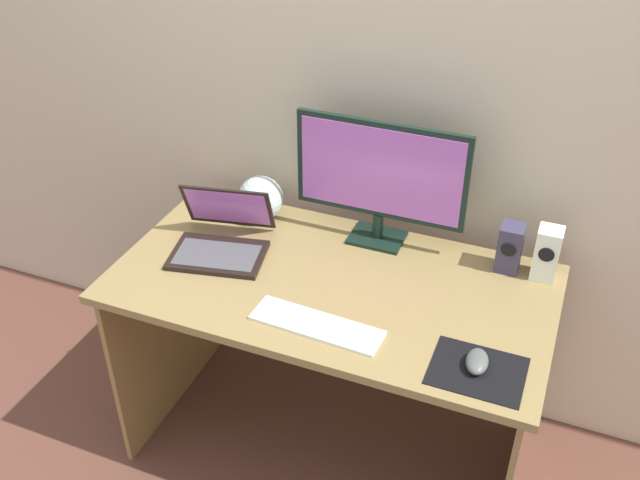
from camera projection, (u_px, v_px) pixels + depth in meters
ground_plane at (330, 443)px, 2.67m from camera, size 8.00×8.00×0.00m
wall_back at (383, 81)px, 2.31m from camera, size 6.00×0.04×2.50m
desk at (331, 321)px, 2.33m from camera, size 1.37×0.72×0.76m
monitor at (380, 177)px, 2.30m from camera, size 0.57×0.14×0.43m
speaker_right at (547, 253)px, 2.21m from camera, size 0.07×0.08×0.18m
speaker_near_monitor at (510, 248)px, 2.25m from camera, size 0.07×0.08×0.16m
laptop at (221, 239)px, 2.36m from camera, size 0.35×0.34×0.20m
fishbowl at (261, 199)px, 2.51m from camera, size 0.16×0.16×0.16m
keyboard_external at (317, 325)px, 2.06m from camera, size 0.39×0.13×0.01m
mousepad at (477, 371)px, 1.91m from camera, size 0.25×0.20×0.00m
mouse at (477, 362)px, 1.91m from camera, size 0.07×0.11×0.04m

